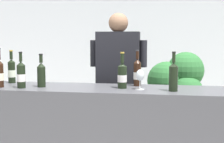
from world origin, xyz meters
The scene contains 11 objects.
wall_back centered at (0.00, 2.60, 1.40)m, with size 8.00×0.10×2.80m, color silver.
counter centered at (0.00, 0.00, 0.47)m, with size 2.53×0.54×0.95m, color #4C4C51.
wine_bottle_0 centered at (0.57, -0.09, 1.08)m, with size 0.08×0.08×0.34m.
wine_bottle_1 centered at (-1.02, 0.16, 1.07)m, with size 0.07×0.07×0.33m.
wine_bottle_2 centered at (0.12, 0.00, 1.06)m, with size 0.08×0.08×0.33m.
wine_bottle_3 centered at (-0.63, -0.04, 1.07)m, with size 0.08×0.08×0.31m.
wine_bottle_5 centered at (0.24, 0.16, 1.08)m, with size 0.07×0.07×0.34m.
wine_bottle_6 centered at (-0.79, -0.12, 1.07)m, with size 0.08×0.08×0.33m.
wine_glass centered at (0.28, -0.04, 1.07)m, with size 0.08×0.08×0.18m.
person_server centered at (0.01, 0.55, 0.81)m, with size 0.62×0.24×1.66m.
potted_shrub centered at (0.65, 0.99, 0.78)m, with size 0.67×0.61×1.24m.
Camera 1 is at (0.45, -2.70, 1.39)m, focal length 49.04 mm.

